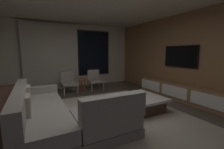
% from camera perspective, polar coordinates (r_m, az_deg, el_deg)
% --- Properties ---
extents(floor, '(9.20, 9.20, 0.00)m').
position_cam_1_polar(floor, '(3.59, -5.01, -15.97)').
color(floor, '#473D33').
extents(back_wall_with_window, '(6.60, 0.30, 2.70)m').
position_cam_1_polar(back_wall_with_window, '(6.75, -17.82, 6.76)').
color(back_wall_with_window, beige).
rests_on(back_wall_with_window, floor).
extents(media_wall, '(0.12, 7.80, 2.70)m').
position_cam_1_polar(media_wall, '(5.28, 27.22, 6.01)').
color(media_wall, '#8E6642').
rests_on(media_wall, floor).
extents(area_rug, '(3.20, 3.80, 0.01)m').
position_cam_1_polar(area_rug, '(3.65, 0.89, -15.45)').
color(area_rug, '#ADA391').
rests_on(area_rug, floor).
extents(sectional_couch, '(1.98, 2.50, 0.82)m').
position_cam_1_polar(sectional_couch, '(3.16, -20.05, -14.27)').
color(sectional_couch, gray).
rests_on(sectional_couch, floor).
extents(coffee_table, '(1.16, 1.16, 0.36)m').
position_cam_1_polar(coffee_table, '(4.01, 9.68, -10.55)').
color(coffee_table, '#492D24').
rests_on(coffee_table, floor).
extents(book_stack_on_coffee_table, '(0.25, 0.17, 0.09)m').
position_cam_1_polar(book_stack_on_coffee_table, '(4.07, 10.21, -7.09)').
color(book_stack_on_coffee_table, '#71C482').
rests_on(book_stack_on_coffee_table, coffee_table).
extents(accent_chair_near_window, '(0.56, 0.58, 0.78)m').
position_cam_1_polar(accent_chair_near_window, '(6.12, -6.54, -1.56)').
color(accent_chair_near_window, '#B2ADA0').
rests_on(accent_chair_near_window, floor).
extents(accent_chair_by_curtain, '(0.57, 0.59, 0.78)m').
position_cam_1_polar(accent_chair_by_curtain, '(5.82, -16.18, -2.35)').
color(accent_chair_by_curtain, '#B2ADA0').
rests_on(accent_chair_by_curtain, floor).
extents(side_stool, '(0.32, 0.32, 0.46)m').
position_cam_1_polar(side_stool, '(5.93, -11.19, -2.58)').
color(side_stool, '#BF4C1E').
rests_on(side_stool, floor).
extents(media_console, '(0.46, 3.10, 0.52)m').
position_cam_1_polar(media_console, '(5.22, 24.13, -6.01)').
color(media_console, '#8E6642').
rests_on(media_console, floor).
extents(mounted_tv, '(0.05, 1.19, 0.69)m').
position_cam_1_polar(mounted_tv, '(5.34, 24.34, 6.21)').
color(mounted_tv, black).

